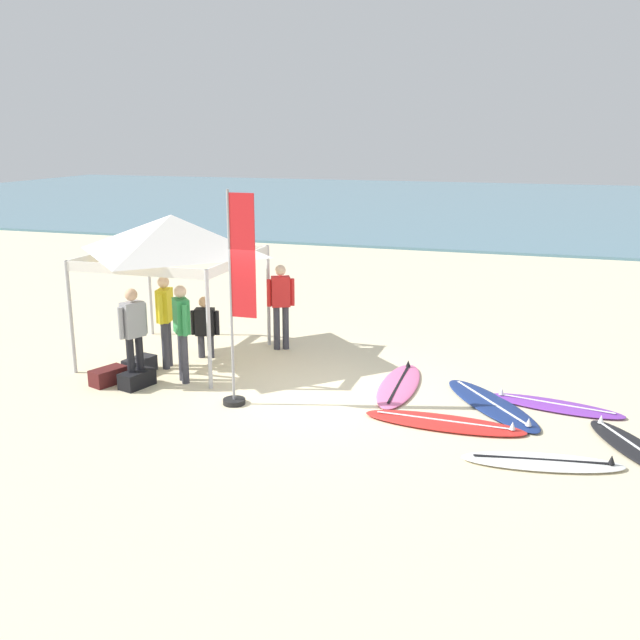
# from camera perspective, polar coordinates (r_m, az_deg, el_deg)

# --- Properties ---
(ground_plane) EXTENTS (80.00, 80.00, 0.00)m
(ground_plane) POSITION_cam_1_polar(r_m,az_deg,el_deg) (12.08, -0.17, -5.87)
(ground_plane) COLOR beige
(sea) EXTENTS (80.00, 36.00, 0.10)m
(sea) POSITION_cam_1_polar(r_m,az_deg,el_deg) (44.43, 13.26, 8.86)
(sea) COLOR #568499
(sea) RESTS_ON ground
(canopy_tent) EXTENTS (2.82, 2.82, 2.75)m
(canopy_tent) POSITION_cam_1_polar(r_m,az_deg,el_deg) (13.71, -11.57, 6.61)
(canopy_tent) COLOR #B7B7BC
(canopy_tent) RESTS_ON ground
(surfboard_pink) EXTENTS (0.68, 2.33, 0.19)m
(surfboard_pink) POSITION_cam_1_polar(r_m,az_deg,el_deg) (12.48, 6.23, -5.10)
(surfboard_pink) COLOR pink
(surfboard_pink) RESTS_ON ground
(surfboard_red) EXTENTS (2.43, 0.74, 0.19)m
(surfboard_red) POSITION_cam_1_polar(r_m,az_deg,el_deg) (11.02, 9.77, -7.97)
(surfboard_red) COLOR red
(surfboard_red) RESTS_ON ground
(surfboard_black) EXTENTS (1.41, 1.97, 0.19)m
(surfboard_black) POSITION_cam_1_polar(r_m,az_deg,el_deg) (10.95, 23.40, -9.16)
(surfboard_black) COLOR black
(surfboard_black) RESTS_ON ground
(surfboard_purple) EXTENTS (2.16, 0.95, 0.19)m
(surfboard_purple) POSITION_cam_1_polar(r_m,az_deg,el_deg) (12.09, 17.98, -6.41)
(surfboard_purple) COLOR purple
(surfboard_purple) RESTS_ON ground
(surfboard_white) EXTENTS (2.16, 0.89, 0.19)m
(surfboard_white) POSITION_cam_1_polar(r_m,az_deg,el_deg) (10.09, 17.15, -10.62)
(surfboard_white) COLOR white
(surfboard_white) RESTS_ON ground
(surfboard_navy) EXTENTS (1.99, 2.35, 0.19)m
(surfboard_navy) POSITION_cam_1_polar(r_m,az_deg,el_deg) (11.87, 13.33, -6.47)
(surfboard_navy) COLOR navy
(surfboard_navy) RESTS_ON ground
(person_red) EXTENTS (0.50, 0.36, 1.71)m
(person_red) POSITION_cam_1_polar(r_m,az_deg,el_deg) (14.29, -3.10, 1.50)
(person_red) COLOR #383842
(person_red) RESTS_ON ground
(person_yellow) EXTENTS (0.28, 0.54, 1.71)m
(person_yellow) POSITION_cam_1_polar(r_m,az_deg,el_deg) (13.45, -12.09, 0.36)
(person_yellow) COLOR #383842
(person_yellow) RESTS_ON ground
(person_green) EXTENTS (0.40, 0.43, 1.71)m
(person_green) POSITION_cam_1_polar(r_m,az_deg,el_deg) (12.61, -10.82, -0.53)
(person_green) COLOR #383842
(person_green) RESTS_ON ground
(person_grey) EXTENTS (0.35, 0.51, 1.71)m
(person_grey) POSITION_cam_1_polar(r_m,az_deg,el_deg) (12.56, -14.47, -0.80)
(person_grey) COLOR black
(person_grey) RESTS_ON ground
(person_black) EXTENTS (0.53, 0.31, 1.20)m
(person_black) POSITION_cam_1_polar(r_m,az_deg,el_deg) (13.99, -9.03, -0.35)
(person_black) COLOR #383842
(person_black) RESTS_ON ground
(banner_flag) EXTENTS (0.60, 0.36, 3.40)m
(banner_flag) POSITION_cam_1_polar(r_m,az_deg,el_deg) (11.24, -6.47, 0.87)
(banner_flag) COLOR #99999E
(banner_flag) RESTS_ON ground
(gear_bag_near_tent) EXTENTS (0.51, 0.67, 0.28)m
(gear_bag_near_tent) POSITION_cam_1_polar(r_m,az_deg,el_deg) (13.04, -16.33, -4.26)
(gear_bag_near_tent) COLOR #4C1919
(gear_bag_near_tent) RESTS_ON ground
(gear_bag_by_pole) EXTENTS (0.47, 0.66, 0.28)m
(gear_bag_by_pole) POSITION_cam_1_polar(r_m,az_deg,el_deg) (12.76, -14.20, -4.52)
(gear_bag_by_pole) COLOR black
(gear_bag_by_pole) RESTS_ON ground
(gear_bag_on_sand) EXTENTS (0.43, 0.65, 0.28)m
(gear_bag_on_sand) POSITION_cam_1_polar(r_m,az_deg,el_deg) (13.49, -14.00, -3.47)
(gear_bag_on_sand) COLOR #232328
(gear_bag_on_sand) RESTS_ON ground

